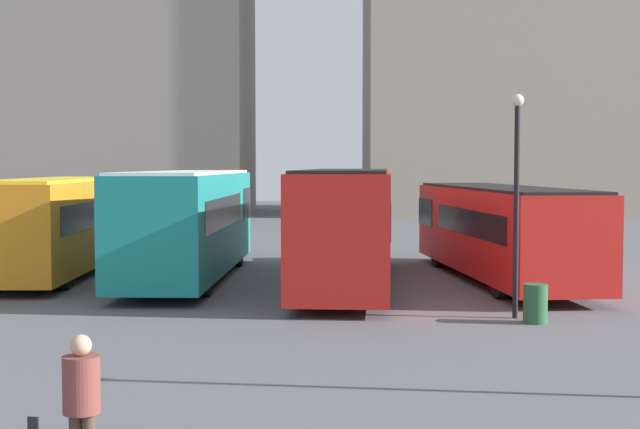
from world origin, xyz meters
TOP-DOWN VIEW (x-y plane):
  - bus_0 at (-6.76, 22.42)m, footprint 2.89×10.26m
  - bus_1 at (-2.51, 21.60)m, footprint 2.68×11.30m
  - bus_2 at (2.24, 20.31)m, footprint 3.18×11.79m
  - bus_3 at (6.75, 21.49)m, footprint 3.68×11.72m
  - traveler at (-0.96, 4.53)m, footprint 0.48×0.48m
  - lamp_post_0 at (5.88, 14.82)m, footprint 0.28×0.28m
  - trash_bin at (6.19, 14.19)m, footprint 0.52×0.52m

SIDE VIEW (x-z plane):
  - trash_bin at x=6.19m, z-range 0.00..0.85m
  - traveler at x=-0.96m, z-range 0.15..1.73m
  - bus_3 at x=6.75m, z-range 0.14..2.93m
  - bus_0 at x=-6.76m, z-range 0.13..3.14m
  - bus_1 at x=-2.51m, z-range 0.14..3.39m
  - bus_2 at x=2.24m, z-range 0.14..3.44m
  - lamp_post_0 at x=5.88m, z-range 0.49..5.48m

